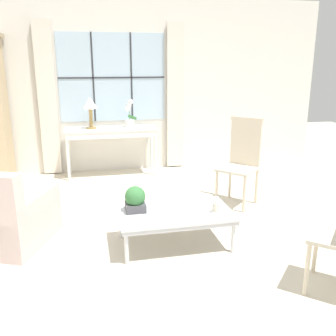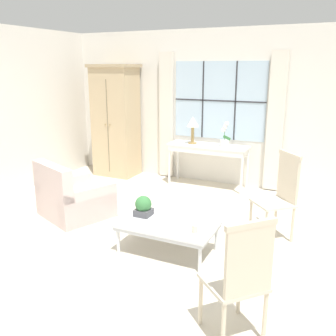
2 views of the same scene
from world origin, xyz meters
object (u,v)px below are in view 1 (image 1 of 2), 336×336
table_lamp (90,105)px  side_chair_wooden (242,157)px  potted_plant_small (135,199)px  coffee_table (175,215)px  console_table (111,133)px  potted_orchid (129,117)px  pillar_candle (215,208)px

table_lamp → side_chair_wooden: size_ratio=0.44×
table_lamp → potted_plant_small: table_lamp is taller
side_chair_wooden → table_lamp: bearing=138.8°
side_chair_wooden → coffee_table: (-1.12, -0.99, -0.30)m
table_lamp → coffee_table: 2.83m
console_table → potted_orchid: size_ratio=3.24×
side_chair_wooden → console_table: bearing=133.5°
side_chair_wooden → potted_plant_small: bearing=-149.3°
table_lamp → pillar_candle: 3.03m
console_table → potted_plant_small: (0.05, -2.52, -0.21)m
table_lamp → console_table: bearing=2.8°
side_chair_wooden → coffee_table: side_chair_wooden is taller
console_table → potted_plant_small: size_ratio=5.72×
potted_plant_small → coffee_table: bearing=-14.7°
coffee_table → pillar_candle: size_ratio=10.29×
coffee_table → pillar_candle: (0.38, -0.11, 0.08)m
table_lamp → potted_orchid: table_lamp is taller
potted_plant_small → potted_orchid: bearing=84.3°
potted_orchid → potted_plant_small: size_ratio=1.77×
potted_orchid → pillar_candle: potted_orchid is taller
side_chair_wooden → potted_orchid: bearing=127.6°
coffee_table → pillar_candle: bearing=-15.8°
potted_plant_small → table_lamp: bearing=98.1°
table_lamp → potted_orchid: bearing=-0.0°
potted_orchid → side_chair_wooden: potted_orchid is taller
console_table → table_lamp: size_ratio=2.93×
console_table → pillar_candle: size_ratio=13.22×
coffee_table → potted_plant_small: potted_plant_small is taller
coffee_table → potted_plant_small: size_ratio=4.45×
table_lamp → side_chair_wooden: bearing=-41.2°
potted_orchid → coffee_table: potted_orchid is taller
coffee_table → potted_plant_small: 0.42m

